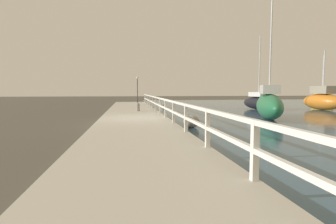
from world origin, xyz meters
TOP-DOWN VIEW (x-y plane):
  - ground_plane at (0.00, 0.00)m, footprint 120.00×120.00m
  - dock_walkway at (0.00, 0.00)m, footprint 3.31×36.00m
  - railing at (1.55, -0.00)m, footprint 0.10×32.50m
  - boulder_upstream at (3.11, 11.68)m, footprint 0.47×0.43m
  - boulder_mid_strip at (2.44, -1.75)m, footprint 0.71×0.64m
  - mooring_bollard at (0.35, 4.14)m, footprint 0.24×0.24m
  - dock_lamp at (0.63, 12.84)m, footprint 0.25×0.25m
  - sailboat_orange at (15.67, 6.68)m, footprint 1.97×4.00m
  - sailboat_green at (7.68, 1.07)m, footprint 3.27×5.56m
  - sailboat_black at (10.65, 7.90)m, footprint 1.99×3.88m
  - sailboat_yellow at (22.44, 15.10)m, footprint 1.31×3.41m

SIDE VIEW (x-z plane):
  - ground_plane at x=0.00m, z-range 0.00..0.00m
  - dock_walkway at x=0.00m, z-range 0.00..0.29m
  - boulder_upstream at x=3.11m, z-range 0.00..0.35m
  - boulder_mid_strip at x=2.44m, z-range 0.00..0.53m
  - mooring_bollard at x=0.35m, z-range 0.28..0.82m
  - sailboat_black at x=10.65m, z-range -2.42..3.71m
  - sailboat_yellow at x=22.44m, z-range -2.08..3.62m
  - sailboat_green at x=7.68m, z-range -3.22..4.84m
  - sailboat_orange at x=15.67m, z-range -1.62..3.25m
  - railing at x=1.55m, z-range 0.45..1.36m
  - dock_lamp at x=0.63m, z-range 0.91..3.59m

